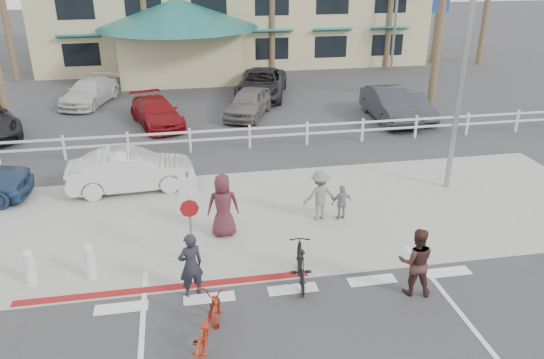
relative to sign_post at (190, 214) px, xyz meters
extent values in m
plane|color=#333335|center=(2.30, -2.20, -1.45)|extent=(140.00, 140.00, 0.00)
cube|color=gray|center=(2.30, 2.30, -1.44)|extent=(22.00, 7.00, 0.01)
cube|color=#333335|center=(2.30, 6.30, -1.45)|extent=(40.00, 5.00, 0.01)
cube|color=#333335|center=(2.30, 15.80, -1.45)|extent=(50.00, 16.00, 0.01)
cube|color=maroon|center=(-0.70, -1.00, -1.44)|extent=(7.00, 0.25, 0.02)
imported|color=#9A2510|center=(0.17, -3.17, -0.93)|extent=(1.26, 2.08, 1.03)
imported|color=black|center=(-0.07, -1.37, -0.64)|extent=(0.69, 0.56, 1.63)
imported|color=black|center=(2.55, -1.33, -0.92)|extent=(0.76, 1.83, 1.07)
imported|color=#3E2420|center=(5.08, -2.22, -0.60)|extent=(0.97, 0.85, 1.70)
imported|color=slate|center=(3.87, 1.82, -0.67)|extent=(1.07, 0.69, 1.56)
imported|color=gray|center=(4.52, 1.67, -0.90)|extent=(0.67, 0.33, 1.11)
imported|color=#4B2028|center=(0.95, 1.36, -0.52)|extent=(0.93, 0.63, 1.85)
imported|color=silver|center=(-1.78, 5.06, -0.76)|extent=(4.25, 1.73, 1.37)
imported|color=maroon|center=(-1.06, 12.19, -0.83)|extent=(2.87, 4.57, 1.23)
imported|color=#67605C|center=(3.30, 12.85, -0.77)|extent=(3.11, 4.30, 1.36)
imported|color=#2C3039|center=(10.84, 11.06, -0.83)|extent=(1.34, 3.78, 1.24)
imported|color=silver|center=(-4.57, 16.57, -0.80)|extent=(3.08, 4.80, 1.29)
imported|color=black|center=(4.51, 16.32, -0.71)|extent=(3.81, 5.82, 1.49)
imported|color=#2B2C33|center=(9.81, 11.06, -0.70)|extent=(1.73, 4.61, 1.51)
camera|label=1|loc=(-0.12, -11.94, 6.06)|focal=35.00mm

